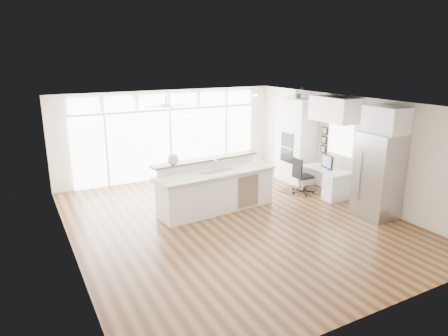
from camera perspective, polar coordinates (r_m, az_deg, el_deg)
floor at (r=9.33m, az=1.31°, el=-7.56°), size 7.00×8.00×0.02m
ceiling at (r=8.63m, az=1.43°, el=9.21°), size 7.00×8.00×0.02m
wall_back at (r=12.43m, az=-7.83°, el=4.77°), size 7.00×0.04×2.70m
wall_front at (r=5.95m, az=21.02°, el=-8.42°), size 7.00×0.04×2.70m
wall_left at (r=7.83m, az=-21.50°, el=-2.69°), size 0.04×8.00×2.70m
wall_right at (r=11.00m, az=17.44°, el=2.77°), size 0.04×8.00×2.70m
glass_wall at (r=12.43m, az=-7.68°, el=3.37°), size 5.80×0.06×2.08m
transom_row at (r=12.22m, az=-7.91°, el=9.47°), size 5.90×0.06×0.40m
desk_window at (r=11.14m, az=16.28°, el=4.07°), size 0.04×0.85×0.85m
ceiling_fan at (r=10.98m, az=-8.27°, el=9.29°), size 1.16×1.16×0.32m
recessed_lights at (r=8.81m, az=0.77°, el=9.21°), size 3.40×3.00×0.02m
oven_cabinet at (r=12.10m, az=10.24°, el=3.89°), size 0.64×1.20×2.50m
desk_nook at (r=11.20m, az=14.62°, el=-1.94°), size 0.72×1.30×0.76m
upper_cabinets at (r=10.81m, az=15.50°, el=8.10°), size 0.64×1.30×0.64m
refrigerator at (r=9.93m, az=21.20°, el=-1.02°), size 0.76×0.90×2.00m
fridge_cabinet at (r=9.70m, az=22.19°, el=6.40°), size 0.64×0.90×0.60m
framed_photos at (r=11.60m, az=14.10°, el=3.92°), size 0.06×0.22×0.80m
kitchen_island at (r=9.74m, az=-1.07°, el=-2.66°), size 3.14×1.41×1.21m
rug at (r=11.55m, az=10.36°, el=-3.09°), size 1.11×0.96×0.01m
office_chair at (r=11.16m, az=11.24°, el=-1.13°), size 0.54×0.50×1.00m
fishbowl at (r=9.43m, az=-7.28°, el=1.25°), size 0.27×0.27×0.26m
monitor at (r=10.99m, az=14.52°, el=0.92°), size 0.16×0.50×0.41m
keyboard at (r=10.92m, az=13.79°, el=-0.19°), size 0.16×0.35×0.02m
potted_plant at (r=11.90m, az=10.57°, el=10.36°), size 0.30×0.33×0.24m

